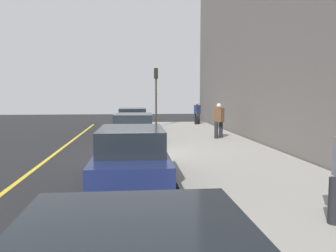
% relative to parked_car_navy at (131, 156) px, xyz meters
% --- Properties ---
extents(ground_plane, '(56.00, 56.00, 0.00)m').
position_rel_parked_car_navy_xyz_m(ground_plane, '(4.73, -0.13, -0.76)').
color(ground_plane, black).
extents(sidewalk, '(28.00, 4.60, 0.15)m').
position_rel_parked_car_navy_xyz_m(sidewalk, '(4.73, -3.43, -0.68)').
color(sidewalk, gray).
rests_on(sidewalk, ground).
extents(lane_stripe_centre, '(28.00, 0.14, 0.01)m').
position_rel_parked_car_navy_xyz_m(lane_stripe_centre, '(4.73, 3.07, -0.76)').
color(lane_stripe_centre, gold).
rests_on(lane_stripe_centre, ground).
extents(snow_bank_curb, '(5.64, 0.56, 0.22)m').
position_rel_parked_car_navy_xyz_m(snow_bank_curb, '(8.11, -0.83, -0.65)').
color(snow_bank_curb, white).
rests_on(snow_bank_curb, ground).
extents(parked_car_navy, '(4.72, 1.93, 1.51)m').
position_rel_parked_car_navy_xyz_m(parked_car_navy, '(0.00, 0.00, 0.00)').
color(parked_car_navy, black).
rests_on(parked_car_navy, ground).
extents(parked_car_white, '(4.33, 2.03, 1.51)m').
position_rel_parked_car_navy_xyz_m(parked_car_white, '(6.44, -0.07, -0.00)').
color(parked_car_white, black).
rests_on(parked_car_white, ground).
extents(parked_car_black, '(4.30, 1.92, 1.51)m').
position_rel_parked_car_navy_xyz_m(parked_car_black, '(12.66, 0.02, -0.00)').
color(parked_car_black, black).
rests_on(parked_car_black, ground).
extents(pedestrian_navy_coat, '(0.48, 0.52, 1.62)m').
position_rel_parked_car_navy_xyz_m(pedestrian_navy_coat, '(16.87, -4.85, 0.26)').
color(pedestrian_navy_coat, black).
rests_on(pedestrian_navy_coat, sidewalk).
extents(pedestrian_brown_coat, '(0.56, 0.53, 1.76)m').
position_rel_parked_car_navy_xyz_m(pedestrian_brown_coat, '(8.17, -4.34, 0.33)').
color(pedestrian_brown_coat, black).
rests_on(pedestrian_brown_coat, sidewalk).
extents(traffic_light_pole, '(0.35, 0.26, 3.96)m').
position_rel_parked_car_navy_xyz_m(traffic_light_pole, '(14.61, -1.59, 2.09)').
color(traffic_light_pole, '#2D2D19').
rests_on(traffic_light_pole, sidewalk).
extents(rolling_suitcase, '(0.34, 0.22, 0.93)m').
position_rel_parked_car_navy_xyz_m(rolling_suitcase, '(16.42, -4.70, -0.32)').
color(rolling_suitcase, black).
rests_on(rolling_suitcase, sidewalk).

